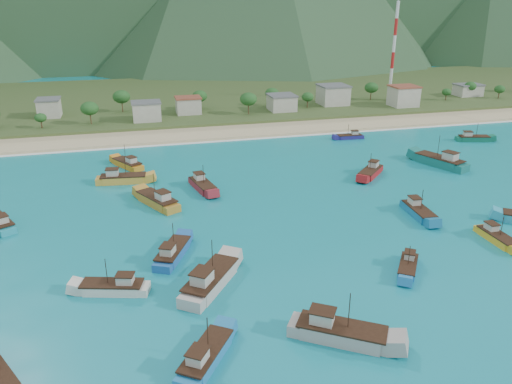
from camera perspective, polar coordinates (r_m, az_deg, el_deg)
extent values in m
plane|color=#0D8490|center=(89.99, 6.90, -5.43)|extent=(600.00, 600.00, 0.00)
cube|color=beige|center=(161.57, -3.30, 6.82)|extent=(400.00, 18.00, 1.20)
cube|color=#385123|center=(220.34, -6.55, 10.61)|extent=(400.00, 110.00, 2.40)
cube|color=white|center=(152.58, -2.58, 5.96)|extent=(400.00, 2.50, 0.08)
cube|color=beige|center=(189.70, -22.56, 8.82)|extent=(7.31, 7.99, 5.93)
cube|color=beige|center=(173.80, -12.40, 8.94)|extent=(9.15, 7.11, 5.99)
cube|color=beige|center=(182.39, -7.74, 9.73)|extent=(8.48, 7.07, 5.48)
cube|color=beige|center=(186.57, 2.96, 10.12)|extent=(9.14, 9.22, 5.30)
cube|color=beige|center=(199.30, 8.79, 10.87)|extent=(10.42, 10.05, 7.02)
cube|color=beige|center=(201.91, 16.50, 10.42)|extent=(9.53, 8.47, 7.25)
cube|color=beige|center=(233.47, 23.06, 10.63)|extent=(10.34, 7.40, 4.43)
cylinder|color=red|center=(212.88, 15.02, 10.96)|extent=(1.20, 1.20, 6.30)
cylinder|color=white|center=(211.92, 15.18, 12.63)|extent=(1.20, 1.20, 6.30)
cylinder|color=red|center=(211.15, 15.35, 14.32)|extent=(1.20, 1.20, 6.30)
cylinder|color=white|center=(210.56, 15.52, 16.01)|extent=(1.20, 1.20, 6.30)
cylinder|color=red|center=(210.16, 15.69, 17.72)|extent=(1.20, 1.20, 6.30)
cylinder|color=white|center=(209.95, 15.87, 19.42)|extent=(1.20, 1.20, 6.30)
cube|color=#B68029|center=(105.81, -11.24, -1.09)|extent=(8.73, 12.33, 2.19)
cube|color=beige|center=(103.11, -10.60, -0.45)|extent=(3.22, 3.45, 1.78)
cylinder|color=#382114|center=(105.09, -11.58, 0.81)|extent=(0.12, 0.12, 4.93)
cube|color=silver|center=(77.13, -16.09, -10.63)|extent=(10.44, 5.65, 1.82)
cube|color=beige|center=(75.71, -14.72, -9.66)|extent=(2.70, 2.40, 1.48)
cylinder|color=#382114|center=(75.83, -16.73, -8.69)|extent=(0.12, 0.12, 4.10)
cube|color=teal|center=(105.74, -27.22, -3.28)|extent=(7.24, 10.14, 1.80)
cube|color=beige|center=(103.30, -27.05, -2.82)|extent=(2.66, 2.84, 1.47)
cube|color=#166897|center=(103.76, 18.10, -2.32)|extent=(3.90, 10.59, 1.89)
cube|color=beige|center=(104.84, 17.68, -1.01)|extent=(2.09, 2.51, 1.53)
cylinder|color=#382114|center=(102.15, 18.44, -0.87)|extent=(0.12, 0.12, 4.24)
cube|color=#A4191C|center=(123.98, 12.92, 2.06)|extent=(9.71, 9.75, 1.93)
cube|color=beige|center=(125.41, 13.29, 3.10)|extent=(3.08, 3.08, 1.57)
cylinder|color=#382114|center=(122.46, 12.96, 3.37)|extent=(0.12, 0.12, 4.35)
cube|color=#1E77B7|center=(62.39, -5.69, -18.30)|extent=(8.46, 10.29, 1.89)
cube|color=beige|center=(59.85, -6.67, -18.23)|extent=(2.91, 3.03, 1.54)
cylinder|color=#382114|center=(60.91, -5.55, -15.74)|extent=(0.12, 0.12, 4.25)
cube|color=#156962|center=(136.70, 20.21, 3.20)|extent=(9.04, 14.52, 2.54)
cube|color=beige|center=(134.60, 21.33, 3.81)|extent=(3.56, 3.90, 2.07)
cylinder|color=#382114|center=(135.98, 20.15, 4.94)|extent=(0.12, 0.12, 5.72)
cube|color=gold|center=(120.34, -14.89, 1.34)|extent=(11.90, 4.78, 2.11)
cube|color=beige|center=(120.06, -16.10, 2.13)|extent=(2.87, 2.42, 1.71)
cylinder|color=#382114|center=(119.18, -14.73, 2.90)|extent=(0.12, 0.12, 4.74)
cube|color=navy|center=(156.45, 10.60, 6.14)|extent=(8.43, 2.83, 1.51)
cube|color=beige|center=(156.76, 11.22, 6.65)|extent=(1.96, 1.61, 1.23)
cylinder|color=#382114|center=(155.67, 10.50, 7.01)|extent=(0.12, 0.12, 3.41)
cube|color=gold|center=(98.25, 25.85, -4.89)|extent=(2.81, 9.24, 1.68)
cube|color=beige|center=(98.94, 25.32, -3.65)|extent=(1.71, 2.11, 1.36)
cylinder|color=#382114|center=(96.83, 26.29, -3.56)|extent=(0.12, 0.12, 3.77)
cube|color=#BBB1A8|center=(75.77, -5.17, -10.16)|extent=(10.89, 12.95, 2.40)
cube|color=beige|center=(72.61, -6.18, -9.71)|extent=(3.71, 3.84, 1.95)
cylinder|color=#382114|center=(74.41, -5.02, -7.32)|extent=(0.12, 0.12, 5.39)
cube|color=#2278BC|center=(83.16, 16.95, -8.36)|extent=(6.96, 8.34, 1.54)
cube|color=beige|center=(84.04, 17.15, -6.98)|extent=(2.38, 2.47, 1.25)
cylinder|color=#382114|center=(81.57, 17.10, -6.99)|extent=(0.12, 0.12, 3.46)
cube|color=#A9A19A|center=(66.01, 9.74, -15.79)|extent=(12.43, 9.97, 2.27)
cube|color=beige|center=(65.11, 7.58, -14.00)|extent=(3.63, 3.47, 1.84)
cylinder|color=#382114|center=(63.81, 10.60, -13.24)|extent=(0.12, 0.12, 5.10)
cube|color=maroon|center=(112.80, -6.09, 0.58)|extent=(5.24, 11.20, 1.96)
cube|color=beige|center=(114.15, -6.51, 1.76)|extent=(2.42, 2.79, 1.59)
cylinder|color=#382114|center=(111.18, -6.04, 2.01)|extent=(0.12, 0.12, 4.41)
cube|color=#0F6148|center=(164.96, 23.62, 5.54)|extent=(10.30, 5.40, 1.80)
cube|color=beige|center=(163.80, 23.05, 6.11)|extent=(2.64, 2.33, 1.46)
cylinder|color=#382114|center=(164.51, 23.95, 6.51)|extent=(0.12, 0.12, 4.04)
cube|color=#1F5CAA|center=(84.64, -9.45, -6.97)|extent=(7.42, 10.93, 1.93)
cube|color=beige|center=(82.04, -10.04, -6.58)|extent=(2.80, 3.02, 1.57)
cylinder|color=#382114|center=(83.73, -9.44, -4.88)|extent=(0.12, 0.12, 4.34)
cube|color=orange|center=(131.56, -14.49, 3.03)|extent=(7.96, 10.59, 1.90)
cube|color=beige|center=(129.28, -14.07, 3.55)|extent=(2.86, 3.02, 1.55)
cylinder|color=#382114|center=(131.16, -14.75, 4.36)|extent=(0.12, 0.12, 4.28)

